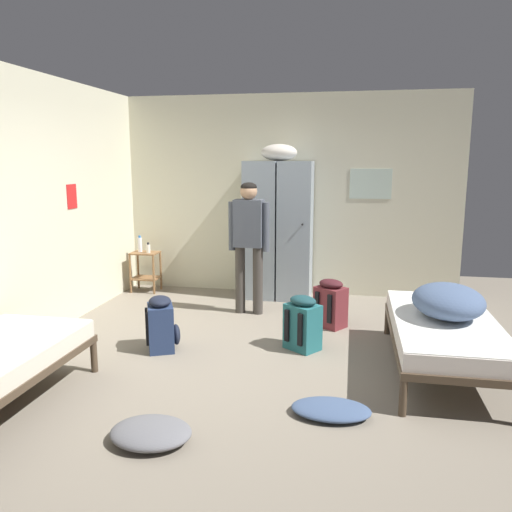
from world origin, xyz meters
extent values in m
plane|color=gray|center=(0.00, 0.00, 0.00)|extent=(8.14, 8.14, 0.00)
cube|color=beige|center=(0.00, 2.57, 1.37)|extent=(4.70, 0.06, 2.75)
cube|color=beige|center=(-2.32, 0.00, 1.37)|extent=(0.06, 5.08, 2.75)
cube|color=#B7CCBC|center=(1.13, 2.54, 1.55)|extent=(0.55, 0.01, 0.40)
cube|color=red|center=(-2.28, 0.89, 1.45)|extent=(0.01, 0.20, 0.28)
cube|color=#8C99A3|center=(-0.30, 2.26, 0.93)|extent=(0.44, 0.52, 1.85)
cylinder|color=black|center=(-0.18, 1.99, 1.05)|extent=(0.02, 0.03, 0.02)
cube|color=#8C99A3|center=(0.16, 2.26, 0.93)|extent=(0.44, 0.52, 1.85)
cylinder|color=black|center=(0.28, 1.99, 1.05)|extent=(0.02, 0.03, 0.02)
ellipsoid|color=beige|center=(-0.07, 2.26, 1.96)|extent=(0.48, 0.36, 0.22)
cylinder|color=brown|center=(-2.16, 2.08, 0.28)|extent=(0.03, 0.03, 0.55)
cylinder|color=brown|center=(-1.81, 2.08, 0.28)|extent=(0.03, 0.03, 0.55)
cylinder|color=brown|center=(-2.16, 2.35, 0.28)|extent=(0.03, 0.03, 0.55)
cylinder|color=brown|center=(-1.81, 2.35, 0.28)|extent=(0.03, 0.03, 0.55)
cube|color=brown|center=(-1.99, 2.22, 0.19)|extent=(0.38, 0.30, 0.02)
cube|color=brown|center=(-1.99, 2.22, 0.56)|extent=(0.38, 0.30, 0.02)
cylinder|color=#473828|center=(2.16, 0.97, 0.14)|extent=(0.06, 0.06, 0.28)
cylinder|color=#473828|center=(1.32, 0.97, 0.14)|extent=(0.06, 0.06, 0.28)
cylinder|color=#473828|center=(1.32, -0.87, 0.14)|extent=(0.06, 0.06, 0.28)
cube|color=#473828|center=(1.74, 0.05, 0.31)|extent=(0.90, 1.90, 0.06)
cube|color=silver|center=(1.74, 0.05, 0.41)|extent=(0.87, 1.84, 0.14)
cube|color=white|center=(1.74, 0.05, 0.49)|extent=(0.86, 1.82, 0.01)
cylinder|color=#473828|center=(-2.16, -0.55, 0.14)|extent=(0.06, 0.06, 0.28)
cylinder|color=#473828|center=(-1.32, -0.55, 0.14)|extent=(0.06, 0.06, 0.28)
ellipsoid|color=slate|center=(1.76, 0.10, 0.64)|extent=(0.62, 0.79, 0.29)
cylinder|color=#3D3833|center=(-0.20, 1.44, 0.42)|extent=(0.12, 0.12, 0.83)
cylinder|color=#3D3833|center=(-0.43, 1.46, 0.42)|extent=(0.12, 0.12, 0.83)
cube|color=#474C56|center=(-0.32, 1.45, 1.12)|extent=(0.36, 0.22, 0.57)
cylinder|color=#474C56|center=(-0.10, 1.44, 1.08)|extent=(0.08, 0.08, 0.59)
cylinder|color=#474C56|center=(-0.53, 1.46, 1.08)|extent=(0.08, 0.08, 0.59)
sphere|color=tan|center=(-0.32, 1.45, 1.50)|extent=(0.20, 0.20, 0.20)
ellipsoid|color=black|center=(-0.32, 1.45, 1.55)|extent=(0.19, 0.19, 0.11)
cylinder|color=white|center=(-2.07, 2.24, 0.67)|extent=(0.06, 0.06, 0.20)
cylinder|color=#2666B2|center=(-2.07, 2.24, 0.79)|extent=(0.03, 0.03, 0.03)
cylinder|color=white|center=(-1.92, 2.18, 0.63)|extent=(0.06, 0.06, 0.12)
cylinder|color=black|center=(-1.92, 2.18, 0.70)|extent=(0.03, 0.03, 0.03)
cube|color=#23666B|center=(0.45, 0.35, 0.23)|extent=(0.40, 0.38, 0.46)
ellipsoid|color=#193D42|center=(0.54, 0.47, 0.15)|extent=(0.24, 0.21, 0.20)
ellipsoid|color=#193D42|center=(0.45, 0.35, 0.50)|extent=(0.36, 0.34, 0.10)
cube|color=black|center=(0.45, 0.19, 0.25)|extent=(0.05, 0.05, 0.32)
cube|color=black|center=(0.30, 0.29, 0.25)|extent=(0.05, 0.05, 0.32)
cube|color=maroon|center=(0.70, 1.11, 0.23)|extent=(0.40, 0.38, 0.46)
ellipsoid|color=#42191E|center=(0.78, 1.23, 0.15)|extent=(0.24, 0.20, 0.20)
ellipsoid|color=#42191E|center=(0.70, 1.11, 0.50)|extent=(0.36, 0.34, 0.10)
cube|color=black|center=(0.69, 0.95, 0.25)|extent=(0.05, 0.05, 0.32)
cube|color=black|center=(0.55, 1.05, 0.25)|extent=(0.05, 0.05, 0.32)
cube|color=navy|center=(-0.92, 0.06, 0.23)|extent=(0.35, 0.39, 0.46)
ellipsoid|color=black|center=(-0.79, 0.12, 0.15)|extent=(0.17, 0.25, 0.20)
ellipsoid|color=black|center=(-0.92, 0.06, 0.50)|extent=(0.32, 0.35, 0.10)
cube|color=black|center=(-1.01, -0.07, 0.25)|extent=(0.04, 0.06, 0.32)
cube|color=black|center=(-1.08, 0.09, 0.25)|extent=(0.04, 0.06, 0.32)
ellipsoid|color=slate|center=(-0.38, -1.55, 0.06)|extent=(0.56, 0.45, 0.13)
ellipsoid|color=#42567A|center=(0.80, -0.96, 0.05)|extent=(0.59, 0.38, 0.09)
camera|label=1|loc=(0.90, -4.50, 1.86)|focal=35.73mm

